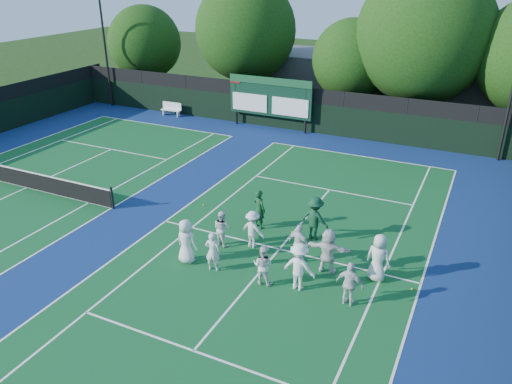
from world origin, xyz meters
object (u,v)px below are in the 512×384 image
at_px(tennis_net, 25,179).
at_px(bench, 172,109).
at_px(coach_left, 259,209).
at_px(scoreboard, 270,97).

height_order(tennis_net, bench, tennis_net).
bearing_deg(coach_left, bench, -21.49).
relative_size(tennis_net, coach_left, 6.42).
xyz_separation_m(tennis_net, bench, (-0.97, 14.37, 0.05)).
bearing_deg(scoreboard, tennis_net, -115.60).
relative_size(scoreboard, tennis_net, 0.53).
relative_size(scoreboard, bench, 3.74).
relative_size(scoreboard, coach_left, 3.41).
height_order(scoreboard, tennis_net, scoreboard).
bearing_deg(bench, coach_left, -44.15).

